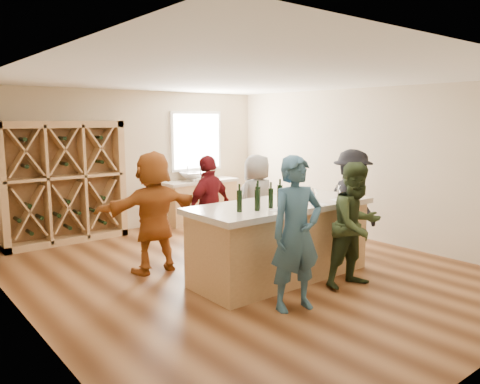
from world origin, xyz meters
TOP-DOWN VIEW (x-y plane):
  - floor at (0.00, 0.00)m, footprint 6.00×7.00m
  - ceiling at (0.00, 0.00)m, footprint 6.00×7.00m
  - wall_back at (0.00, 3.55)m, footprint 6.00×0.10m
  - wall_left at (-3.05, 0.00)m, footprint 0.10×7.00m
  - wall_right at (3.05, 0.00)m, footprint 0.10×7.00m
  - window_frame at (1.50, 3.47)m, footprint 1.30×0.06m
  - window_pane at (1.50, 3.44)m, footprint 1.18×0.01m
  - wine_rack at (-1.50, 3.27)m, footprint 2.20×0.45m
  - back_counter_base at (1.40, 3.20)m, footprint 1.60×0.58m
  - back_counter_top at (1.40, 3.20)m, footprint 1.70×0.62m
  - sink at (1.20, 3.20)m, footprint 0.54×0.54m
  - faucet at (1.20, 3.38)m, footprint 0.02×0.02m
  - tasting_counter_base at (0.23, -0.56)m, footprint 2.60×1.00m
  - tasting_counter_top at (0.23, -0.56)m, footprint 2.72×1.12m
  - wine_bottle_a at (-0.64, -0.70)m, footprint 0.09×0.09m
  - wine_bottle_b at (-0.41, -0.78)m, footprint 0.09×0.09m
  - wine_bottle_c at (-0.31, -0.68)m, footprint 0.08×0.08m
  - wine_bottle_d at (-0.15, -0.76)m, footprint 0.07×0.07m
  - wine_bottle_e at (0.01, -0.76)m, footprint 0.07×0.07m
  - wine_glass_a at (-0.04, -1.03)m, footprint 0.09×0.09m
  - wine_glass_b at (0.44, -1.00)m, footprint 0.09×0.09m
  - wine_glass_c at (0.88, -1.03)m, footprint 0.07×0.07m
  - wine_glass_d at (0.71, -0.73)m, footprint 0.08×0.08m
  - wine_glass_e at (1.19, -0.77)m, footprint 0.07×0.07m
  - tasting_menu_a at (-0.13, -0.99)m, footprint 0.33×0.38m
  - tasting_menu_b at (0.53, -0.92)m, footprint 0.24×0.32m
  - tasting_menu_c at (1.03, -0.99)m, footprint 0.26×0.33m
  - person_near_left at (-0.42, -1.49)m, footprint 0.76×0.63m
  - person_near_right at (0.75, -1.45)m, footprint 0.87×0.55m
  - person_server at (2.06, -0.36)m, footprint 0.82×1.23m
  - person_far_mid at (-0.06, 0.77)m, footprint 1.08×0.76m
  - person_far_right at (1.00, 0.85)m, footprint 0.81×0.54m
  - person_far_left at (-1.04, 0.80)m, footprint 1.69×0.68m

SIDE VIEW (x-z plane):
  - floor at x=0.00m, z-range -0.10..0.00m
  - back_counter_base at x=1.40m, z-range 0.00..0.86m
  - tasting_counter_base at x=0.23m, z-range 0.00..1.00m
  - person_far_right at x=1.00m, z-range 0.00..1.63m
  - person_far_mid at x=-0.06m, z-range 0.00..1.68m
  - person_near_right at x=0.75m, z-range 0.00..1.68m
  - person_server at x=2.06m, z-range 0.00..1.74m
  - back_counter_top at x=1.40m, z-range 0.86..0.92m
  - person_far_left at x=-1.04m, z-range 0.00..1.79m
  - person_near_left at x=-0.42m, z-range 0.00..1.83m
  - sink at x=1.20m, z-range 0.92..1.11m
  - tasting_counter_top at x=0.23m, z-range 1.00..1.08m
  - faucet at x=1.20m, z-range 0.92..1.22m
  - tasting_menu_a at x=-0.13m, z-range 1.08..1.08m
  - tasting_menu_b at x=0.53m, z-range 1.08..1.08m
  - tasting_menu_c at x=1.03m, z-range 1.08..1.08m
  - wine_rack at x=-1.50m, z-range 0.00..2.20m
  - wine_glass_c at x=0.88m, z-range 1.08..1.24m
  - wine_glass_d at x=0.71m, z-range 1.08..1.25m
  - wine_glass_a at x=-0.04m, z-range 1.08..1.26m
  - wine_glass_e at x=1.19m, z-range 1.08..1.26m
  - wine_glass_b at x=0.44m, z-range 1.08..1.28m
  - wine_bottle_d at x=-0.15m, z-range 1.08..1.34m
  - wine_bottle_b at x=-0.41m, z-range 1.08..1.35m
  - wine_bottle_a at x=-0.64m, z-range 1.08..1.36m
  - wine_bottle_c at x=-0.31m, z-range 1.08..1.37m
  - wine_bottle_e at x=0.01m, z-range 1.08..1.37m
  - wall_back at x=0.00m, z-range 0.00..2.80m
  - wall_left at x=-3.05m, z-range 0.00..2.80m
  - wall_right at x=3.05m, z-range 0.00..2.80m
  - window_frame at x=1.50m, z-range 1.10..2.40m
  - window_pane at x=1.50m, z-range 1.16..2.34m
  - ceiling at x=0.00m, z-range 2.80..2.90m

